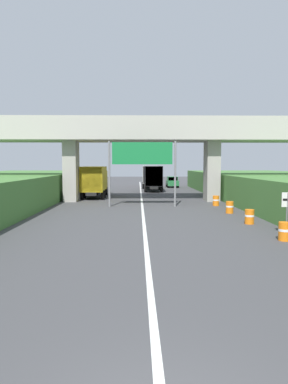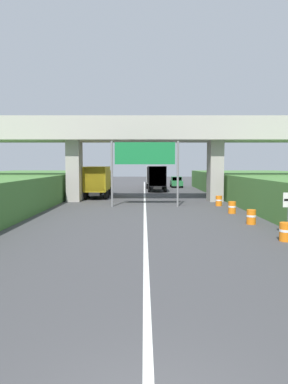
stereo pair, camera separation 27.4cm
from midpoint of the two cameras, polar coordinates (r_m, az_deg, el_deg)
name	(u,v)px [view 2 (the right image)]	position (r m, az deg, el deg)	size (l,w,h in m)	color
lane_centre_stripe	(144,209)	(29.17, 0.22, -2.72)	(0.20, 89.18, 0.01)	white
overpass_bridge	(144,139)	(35.17, 0.15, 8.66)	(40.00, 4.80, 8.18)	#ADA89E
overhead_highway_sign	(144,158)	(30.33, 0.20, 5.55)	(5.88, 0.18, 5.68)	slate
speed_limit_sign	(287,207)	(19.65, 22.61, -2.27)	(0.60, 0.08, 2.23)	slate
truck_yellow	(97,180)	(39.22, -7.43, 1.94)	(2.44, 7.30, 3.44)	black
truck_black	(155,177)	(48.21, 2.03, 2.45)	(2.44, 7.30, 3.44)	black
truck_red	(153,175)	(54.82, 1.58, 2.70)	(2.44, 7.30, 3.44)	black
car_green	(175,182)	(56.36, 5.22, 1.64)	(1.86, 4.10, 1.72)	#236B38
construction_barrel_1	(284,232)	(18.27, 22.19, -5.98)	(0.57, 0.57, 0.90)	orange
construction_barrel_2	(250,217)	(22.61, 17.16, -3.87)	(0.57, 0.57, 0.90)	orange
construction_barrel_3	(231,207)	(27.15, 14.20, -2.43)	(0.57, 0.57, 0.90)	orange
construction_barrel_4	(218,201)	(31.74, 12.10, -1.40)	(0.57, 0.57, 0.90)	orange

